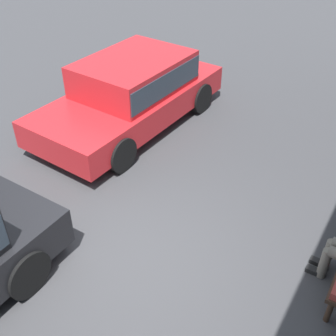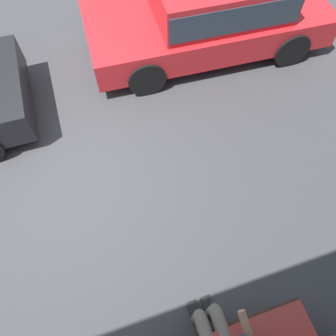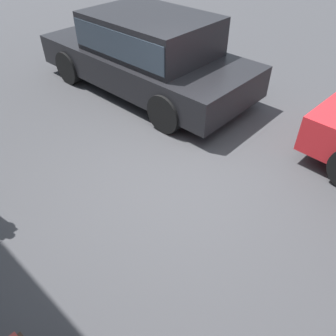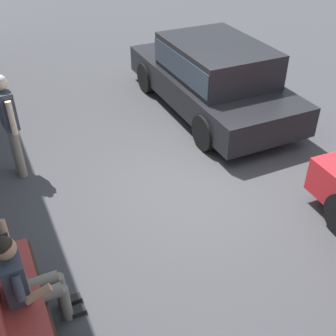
{
  "view_description": "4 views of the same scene",
  "coord_description": "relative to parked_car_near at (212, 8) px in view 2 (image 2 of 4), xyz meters",
  "views": [
    {
      "loc": [
        2.94,
        2.6,
        4.55
      ],
      "look_at": [
        -0.93,
        0.16,
        1.19
      ],
      "focal_mm": 45.0,
      "sensor_mm": 36.0,
      "label": 1
    },
    {
      "loc": [
        -0.87,
        2.6,
        4.39
      ],
      "look_at": [
        -1.51,
        0.68,
        0.83
      ],
      "focal_mm": 35.0,
      "sensor_mm": 36.0,
      "label": 2
    },
    {
      "loc": [
        -2.18,
        2.6,
        3.01
      ],
      "look_at": [
        -0.57,
        0.82,
        1.02
      ],
      "focal_mm": 35.0,
      "sensor_mm": 36.0,
      "label": 3
    },
    {
      "loc": [
        -4.6,
        2.6,
        4.09
      ],
      "look_at": [
        -0.73,
        0.75,
        1.08
      ],
      "focal_mm": 45.0,
      "sensor_mm": 36.0,
      "label": 4
    }
  ],
  "objects": [
    {
      "name": "ground_plane",
      "position": [
        3.27,
        2.19,
        -0.77
      ],
      "size": [
        60.0,
        60.0,
        0.0
      ],
      "primitive_type": "plane",
      "color": "#38383A"
    },
    {
      "name": "parked_car_near",
      "position": [
        0.0,
        0.0,
        0.0
      ],
      "size": [
        4.41,
        2.13,
        1.41
      ],
      "color": "red",
      "rests_on": "ground_plane"
    }
  ]
}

